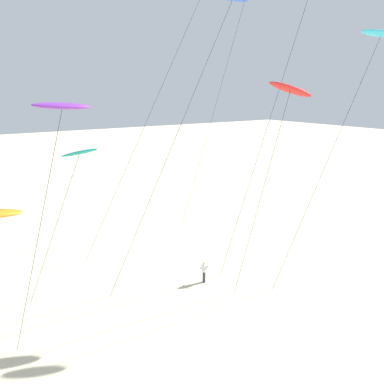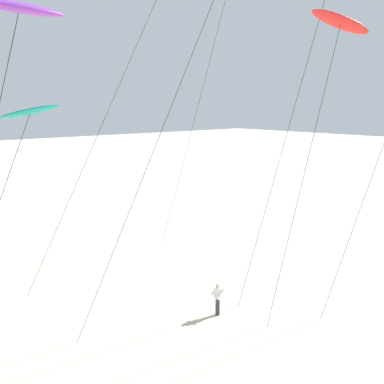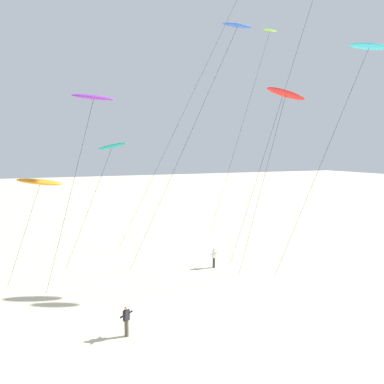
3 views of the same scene
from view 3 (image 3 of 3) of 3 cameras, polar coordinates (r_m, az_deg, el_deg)
ground_plane at (r=22.41m, az=9.05°, el=-19.62°), size 260.00×260.00×0.00m
kite_orange at (r=28.04m, az=-22.89°, el=1.43°), size 4.13×1.36×8.11m
kite_purple at (r=25.70m, az=-15.34°, el=14.08°), size 4.94×1.45×13.69m
kite_teal at (r=30.49m, az=-12.57°, el=6.89°), size 5.11×2.05×10.69m
kite_blue at (r=31.97m, az=7.02°, el=24.30°), size 10.06×2.89×20.09m
kite_cyan at (r=32.69m, az=26.07°, el=19.68°), size 8.30×2.90×18.22m
kite_red at (r=29.57m, az=14.56°, el=14.67°), size 4.89×2.19×14.97m
kite_lime at (r=46.27m, az=11.88°, el=22.75°), size 7.66×2.12×23.94m
kite_magenta at (r=39.40m, az=6.31°, el=26.62°), size 12.56×3.63×24.88m
kite_flyer_nearest at (r=20.62m, az=-10.32°, el=-19.31°), size 0.72×0.71×1.67m
kite_flyer_middle at (r=31.09m, az=3.49°, el=-10.27°), size 0.52×0.55×1.67m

